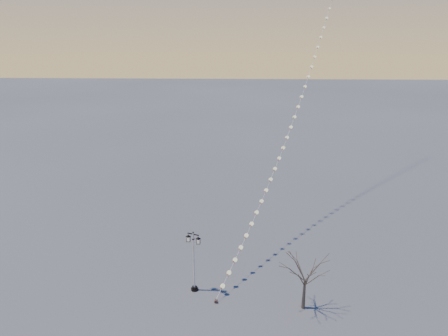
{
  "coord_description": "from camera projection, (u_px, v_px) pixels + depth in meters",
  "views": [
    {
      "loc": [
        1.79,
        -21.84,
        17.48
      ],
      "look_at": [
        0.6,
        7.18,
        7.88
      ],
      "focal_mm": 32.41,
      "sensor_mm": 36.0,
      "label": 1
    }
  ],
  "objects": [
    {
      "name": "bare_tree",
      "position": [
        306.0,
        272.0,
        26.33
      ],
      "size": [
        2.4,
        2.4,
        3.98
      ],
      "rotation": [
        0.0,
        0.0,
        0.18
      ],
      "color": "#3F362B",
      "rests_on": "ground"
    },
    {
      "name": "ground",
      "position": [
        210.0,
        317.0,
        26.27
      ],
      "size": [
        300.0,
        300.0,
        0.0
      ],
      "primitive_type": "plane",
      "color": "#4B4C4C",
      "rests_on": "ground"
    },
    {
      "name": "street_lamp",
      "position": [
        194.0,
        259.0,
        28.29
      ],
      "size": [
        1.13,
        0.69,
        4.65
      ],
      "rotation": [
        0.0,
        0.0,
        -0.38
      ],
      "color": "black",
      "rests_on": "ground"
    },
    {
      "name": "kite_train",
      "position": [
        307.0,
        50.0,
        39.37
      ],
      "size": [
        16.5,
        36.46,
        32.35
      ],
      "rotation": [
        0.0,
        0.0,
        -0.17
      ],
      "color": "#37221B",
      "rests_on": "ground"
    }
  ]
}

